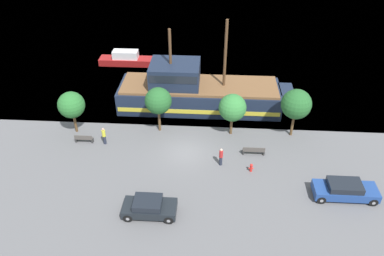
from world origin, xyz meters
The scene contains 15 objects.
ground_plane centered at (0.00, 0.00, 0.00)m, with size 160.00×160.00×0.00m, color #5B5B5E.
water_surface centered at (0.00, 44.00, 0.00)m, with size 80.00×80.00×0.00m, color teal.
pirate_ship centered at (0.49, 7.84, 1.73)m, with size 17.80×5.03×9.38m.
moored_boat_dockside centered at (-8.60, 17.54, 0.67)m, with size 7.92×1.81×1.82m.
parked_car_curb_front centered at (12.46, -4.76, 0.71)m, with size 4.76×1.84×1.41m.
parked_car_curb_mid centered at (-2.11, -7.40, 0.69)m, with size 3.88×1.85×1.38m.
fire_hydrant centered at (5.56, -2.24, 0.41)m, with size 0.42×0.25×0.76m.
bench_promenade_east centered at (5.94, -0.02, 0.45)m, with size 1.92×0.45×0.85m.
bench_promenade_west centered at (-9.45, 0.79, 0.43)m, with size 1.63×0.45×0.85m.
pedestrian_walking_near centered at (3.05, -1.56, 0.86)m, with size 0.32×0.32×1.70m.
pedestrian_walking_far centered at (-7.51, 0.74, 0.87)m, with size 0.32×0.32×1.71m.
tree_row_east centered at (-10.71, 2.49, 2.94)m, with size 2.46×2.46×4.18m.
tree_row_mideast centered at (-2.79, 3.20, 3.25)m, with size 2.48×2.48×4.51m.
tree_row_midwest centered at (4.01, 3.04, 2.87)m, with size 2.54×2.54×4.15m.
tree_row_west centered at (9.68, 3.20, 3.36)m, with size 2.73×2.73×4.74m.
Camera 1 is at (2.15, -25.99, 20.79)m, focal length 35.00 mm.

